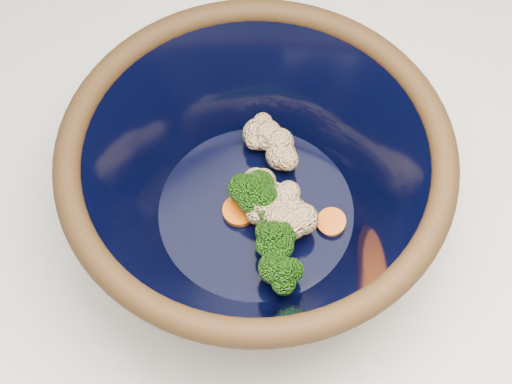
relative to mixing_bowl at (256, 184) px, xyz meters
name	(u,v)px	position (x,y,z in m)	size (l,w,h in m)	color
mixing_bowl	(256,184)	(0.00, 0.00, 0.00)	(0.34, 0.34, 0.14)	black
vegetable_pile	(270,202)	(0.01, -0.01, -0.03)	(0.11, 0.16, 0.05)	#608442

